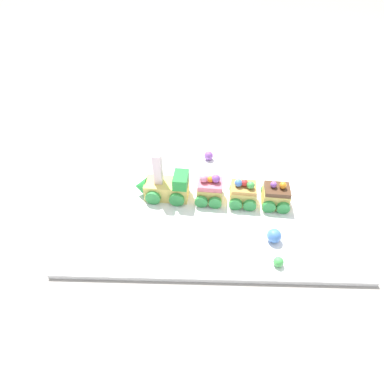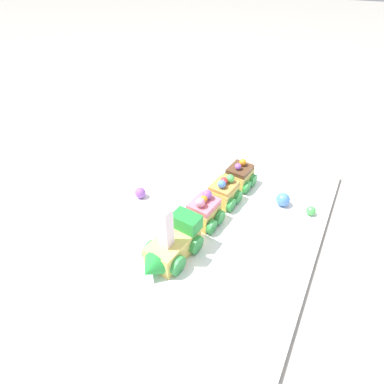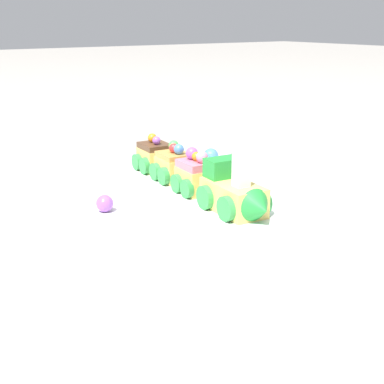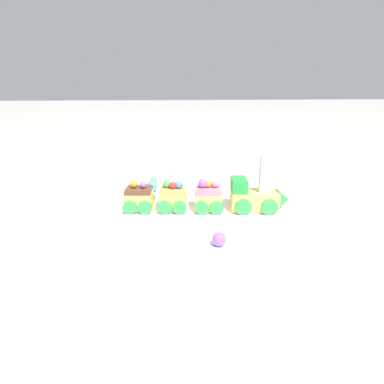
{
  "view_description": "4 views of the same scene",
  "coord_description": "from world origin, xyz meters",
  "views": [
    {
      "loc": [
        0.03,
        0.56,
        0.54
      ],
      "look_at": [
        0.04,
        0.02,
        0.05
      ],
      "focal_mm": 28.0,
      "sensor_mm": 36.0,
      "label": 1
    },
    {
      "loc": [
        0.43,
        0.21,
        0.47
      ],
      "look_at": [
        -0.01,
        -0.03,
        0.07
      ],
      "focal_mm": 28.0,
      "sensor_mm": 36.0,
      "label": 2
    },
    {
      "loc": [
        0.71,
        -0.5,
        0.29
      ],
      "look_at": [
        0.04,
        -0.04,
        0.03
      ],
      "focal_mm": 50.0,
      "sensor_mm": 36.0,
      "label": 3
    },
    {
      "loc": [
        -0.09,
        -0.65,
        0.3
      ],
      "look_at": [
        -0.04,
        0.01,
        0.05
      ],
      "focal_mm": 28.0,
      "sensor_mm": 36.0,
      "label": 4
    }
  ],
  "objects": [
    {
      "name": "display_board",
      "position": [
        0.0,
        0.0,
        0.01
      ],
      "size": [
        0.66,
        0.47,
        0.01
      ],
      "primitive_type": "cube",
      "color": "white",
      "rests_on": "ground_plane"
    },
    {
      "name": "ground_plane",
      "position": [
        0.0,
        0.0,
        0.0
      ],
      "size": [
        10.0,
        10.0,
        0.0
      ],
      "primitive_type": "plane",
      "color": "gray"
    },
    {
      "name": "gumball_green",
      "position": [
        -0.14,
        0.2,
        0.02
      ],
      "size": [
        0.02,
        0.02,
        0.02
      ],
      "primitive_type": "sphere",
      "color": "#4CBC56",
      "rests_on": "display_board"
    },
    {
      "name": "cake_train_locomotive",
      "position": [
        0.12,
        -0.01,
        0.04
      ],
      "size": [
        0.14,
        0.08,
        0.13
      ],
      "rotation": [
        0.0,
        0.0,
        -0.08
      ],
      "color": "#EACC66",
      "rests_on": "display_board"
    },
    {
      "name": "gumball_blue",
      "position": [
        -0.14,
        0.13,
        0.03
      ],
      "size": [
        0.03,
        0.03,
        0.03
      ],
      "primitive_type": "sphere",
      "color": "#4C84E0",
      "rests_on": "display_board"
    },
    {
      "name": "cake_car_caramel",
      "position": [
        -0.08,
        0.01,
        0.04
      ],
      "size": [
        0.07,
        0.08,
        0.07
      ],
      "rotation": [
        0.0,
        0.0,
        -0.08
      ],
      "color": "#EACC66",
      "rests_on": "display_board"
    },
    {
      "name": "cake_car_chocolate",
      "position": [
        -0.16,
        0.02,
        0.04
      ],
      "size": [
        0.07,
        0.08,
        0.07
      ],
      "rotation": [
        0.0,
        0.0,
        -0.08
      ],
      "color": "#EACC66",
      "rests_on": "display_board"
    },
    {
      "name": "cake_car_strawberry",
      "position": [
        0.0,
        0.0,
        0.04
      ],
      "size": [
        0.07,
        0.08,
        0.08
      ],
      "rotation": [
        0.0,
        0.0,
        -0.08
      ],
      "color": "#EACC66",
      "rests_on": "display_board"
    },
    {
      "name": "gumball_purple",
      "position": [
        -0.0,
        -0.17,
        0.03
      ],
      "size": [
        0.03,
        0.03,
        0.03
      ],
      "primitive_type": "sphere",
      "color": "#9956C6",
      "rests_on": "display_board"
    }
  ]
}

